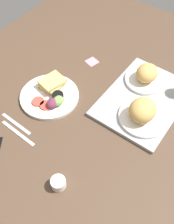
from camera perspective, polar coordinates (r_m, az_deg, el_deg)
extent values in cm
cube|color=#4C3828|center=(120.08, -0.61, -0.31)|extent=(190.00, 150.00, 3.00)
cube|color=#9EA0A3|center=(124.95, 12.06, 2.64)|extent=(45.45, 33.62, 1.60)
cylinder|color=white|center=(131.47, 12.29, 6.75)|extent=(19.02, 19.02, 1.40)
ellipsoid|color=tan|center=(128.35, 12.74, 8.17)|extent=(11.39, 9.84, 7.77)
cylinder|color=white|center=(116.77, 12.05, -1.04)|extent=(21.63, 21.63, 1.40)
ellipsoid|color=tan|center=(112.35, 11.84, 0.42)|extent=(13.03, 11.25, 8.88)
cylinder|color=white|center=(124.73, -8.05, 3.38)|extent=(27.22, 27.22, 1.60)
cube|color=tan|center=(127.35, -7.38, 5.82)|extent=(11.41, 9.50, 1.40)
cube|color=#B2C66B|center=(126.48, -7.44, 6.20)|extent=(11.22, 9.27, 1.00)
cube|color=#DBB266|center=(125.62, -7.50, 6.57)|extent=(12.72, 11.22, 1.40)
cylinder|color=#D14738|center=(121.90, -10.45, 2.23)|extent=(5.60, 5.60, 0.80)
cylinder|color=#D14738|center=(119.90, -8.79, 1.43)|extent=(5.60, 5.60, 0.80)
cylinder|color=black|center=(121.04, -6.25, 3.31)|extent=(5.20, 5.20, 3.00)
cylinder|color=#EFEACC|center=(120.21, -6.30, 3.66)|extent=(4.26, 4.26, 0.60)
ellipsoid|color=#729E4C|center=(119.06, -6.23, 2.43)|extent=(6.00, 4.80, 3.60)
ellipsoid|color=#6B2D47|center=(118.47, -7.38, 1.91)|extent=(6.00, 4.80, 3.60)
cylinder|color=silver|center=(100.42, -6.17, -14.92)|extent=(5.60, 5.60, 4.00)
cube|color=#B7B7BC|center=(118.68, -14.98, -2.43)|extent=(2.24, 17.05, 0.50)
cube|color=#B7B7BC|center=(115.73, -14.62, -4.37)|extent=(2.45, 19.05, 0.50)
cube|color=pink|center=(141.24, 1.09, 10.77)|extent=(6.92, 6.92, 0.12)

